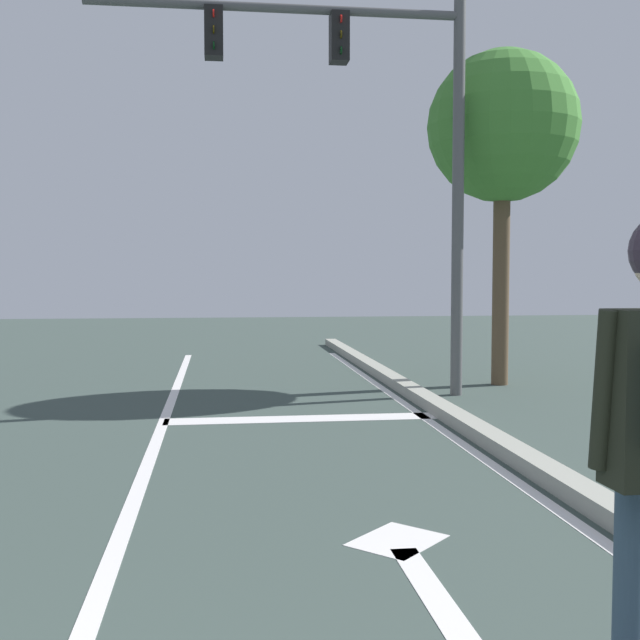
% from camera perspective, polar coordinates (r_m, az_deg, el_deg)
% --- Properties ---
extents(lane_line_center, '(0.12, 20.00, 0.01)m').
position_cam_1_polar(lane_line_center, '(6.36, -13.11, -11.81)').
color(lane_line_center, silver).
rests_on(lane_line_center, ground).
extents(lane_line_curbside, '(0.12, 20.00, 0.01)m').
position_cam_1_polar(lane_line_curbside, '(6.76, 13.45, -10.92)').
color(lane_line_curbside, silver).
rests_on(lane_line_curbside, ground).
extents(stop_bar, '(3.13, 0.40, 0.01)m').
position_cam_1_polar(stop_bar, '(9.01, -1.33, -7.24)').
color(stop_bar, silver).
rests_on(stop_bar, ground).
extents(lane_arrow_stem, '(0.16, 1.40, 0.01)m').
position_cam_1_polar(lane_arrow_stem, '(4.29, 8.41, -19.37)').
color(lane_arrow_stem, silver).
rests_on(lane_arrow_stem, ground).
extents(lane_arrow_head, '(0.71, 0.71, 0.01)m').
position_cam_1_polar(lane_arrow_head, '(5.06, 5.69, -15.75)').
color(lane_arrow_head, silver).
rests_on(lane_arrow_head, ground).
extents(curb_strip, '(0.24, 24.00, 0.14)m').
position_cam_1_polar(curb_strip, '(6.83, 15.45, -10.21)').
color(curb_strip, '#9B9C8F').
rests_on(curb_strip, ground).
extents(traffic_signal_mast, '(4.99, 0.34, 5.55)m').
position_cam_1_polar(traffic_signal_mast, '(10.72, 3.29, 15.45)').
color(traffic_signal_mast, '#545556').
rests_on(traffic_signal_mast, ground).
extents(roadside_tree, '(2.23, 2.23, 4.97)m').
position_cam_1_polar(roadside_tree, '(12.15, 13.26, 13.47)').
color(roadside_tree, brown).
rests_on(roadside_tree, ground).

